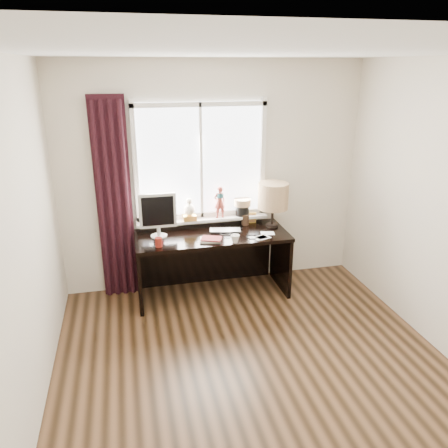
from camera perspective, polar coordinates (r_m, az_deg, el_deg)
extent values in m
cube|color=brown|center=(3.90, 5.21, -20.26)|extent=(3.50, 4.00, 0.00)
cube|color=white|center=(2.98, 6.87, 21.44)|extent=(3.50, 4.00, 0.00)
cube|color=beige|center=(5.06, -1.38, 6.07)|extent=(3.50, 0.00, 2.60)
cube|color=beige|center=(3.16, -25.87, -4.85)|extent=(0.00, 4.00, 2.60)
imported|color=silver|center=(4.93, 0.19, -0.84)|extent=(0.38, 0.29, 0.03)
imported|color=white|center=(4.62, 1.46, -1.91)|extent=(0.13, 0.13, 0.09)
cylinder|color=maroon|center=(4.56, -8.54, -2.37)|extent=(0.07, 0.07, 0.10)
cube|color=white|center=(4.98, -3.07, 8.17)|extent=(1.40, 0.02, 1.30)
cube|color=silver|center=(5.12, -2.90, 1.25)|extent=(1.50, 0.05, 0.05)
cube|color=silver|center=(4.86, -3.16, 15.34)|extent=(1.50, 0.05, 0.05)
cube|color=silver|center=(4.88, -11.50, 7.56)|extent=(0.05, 0.05, 1.40)
cube|color=silver|center=(5.13, 5.06, 8.47)|extent=(0.05, 0.05, 1.40)
cube|color=silver|center=(4.95, -3.02, 8.11)|extent=(0.03, 0.05, 1.30)
cube|color=silver|center=(5.08, -2.79, 0.64)|extent=(1.52, 0.18, 0.03)
cylinder|color=maroon|center=(4.95, -8.69, 1.45)|extent=(0.13, 0.13, 0.23)
cube|color=gold|center=(5.01, -4.52, 0.85)|extent=(0.15, 0.12, 0.06)
sphere|color=beige|center=(4.98, -4.54, 1.89)|extent=(0.13, 0.13, 0.13)
sphere|color=beige|center=(4.95, -4.58, 2.99)|extent=(0.07, 0.07, 0.07)
imported|color=maroon|center=(5.04, -0.53, 2.91)|extent=(0.15, 0.11, 0.38)
cylinder|color=#1E4C51|center=(5.00, -0.51, 3.78)|extent=(0.09, 0.09, 0.05)
cylinder|color=black|center=(5.16, 2.42, 1.81)|extent=(0.16, 0.16, 0.12)
cylinder|color=#8C6B4C|center=(5.13, 2.43, 2.87)|extent=(0.20, 0.20, 0.08)
cube|color=black|center=(4.93, -14.14, 2.98)|extent=(0.38, 0.05, 2.25)
cylinder|color=black|center=(4.91, -15.75, 2.46)|extent=(0.06, 0.06, 2.20)
cylinder|color=black|center=(4.91, -14.70, 2.54)|extent=(0.06, 0.06, 2.20)
cylinder|color=black|center=(4.91, -13.65, 2.63)|extent=(0.06, 0.06, 2.20)
cylinder|color=black|center=(4.91, -12.60, 2.71)|extent=(0.06, 0.06, 2.20)
cube|color=black|center=(4.87, -1.59, -1.54)|extent=(1.70, 0.70, 0.04)
cube|color=black|center=(4.94, -11.07, -6.37)|extent=(0.04, 0.64, 0.71)
cube|color=black|center=(5.23, 7.42, -4.59)|extent=(0.04, 0.64, 0.71)
cube|color=black|center=(5.32, -2.28, -4.01)|extent=(1.60, 0.03, 0.71)
cylinder|color=beige|center=(4.84, -8.49, -1.55)|extent=(0.18, 0.18, 0.01)
cylinder|color=beige|center=(4.82, -8.53, -0.91)|extent=(0.04, 0.04, 0.10)
cube|color=beige|center=(4.75, -8.67, 1.74)|extent=(0.40, 0.04, 0.38)
cube|color=black|center=(4.72, -8.64, 1.65)|extent=(0.34, 0.01, 0.32)
cube|color=beige|center=(4.68, -1.81, -2.08)|extent=(0.25, 0.20, 0.02)
cube|color=#5B1313|center=(4.67, -1.67, -1.93)|extent=(0.25, 0.22, 0.01)
cylinder|color=black|center=(5.14, 2.79, 0.56)|extent=(0.09, 0.09, 0.12)
cylinder|color=black|center=(5.13, 2.61, 1.11)|extent=(0.01, 0.01, 0.22)
cylinder|color=black|center=(5.12, 2.95, 0.91)|extent=(0.01, 0.01, 0.19)
cylinder|color=black|center=(5.13, 2.75, 1.29)|extent=(0.01, 0.01, 0.25)
cylinder|color=black|center=(5.14, 2.95, 0.88)|extent=(0.01, 0.01, 0.17)
cube|color=gold|center=(5.20, 3.65, 0.83)|extent=(0.10, 0.03, 0.13)
cube|color=#996633|center=(5.19, 3.68, 0.79)|extent=(0.08, 0.01, 0.10)
cylinder|color=black|center=(5.12, 6.28, -0.14)|extent=(0.14, 0.14, 0.03)
cylinder|color=black|center=(5.08, 6.33, 1.18)|extent=(0.03, 0.03, 0.22)
cylinder|color=tan|center=(5.01, 6.43, 3.67)|extent=(0.35, 0.35, 0.30)
cube|color=white|center=(4.78, 4.79, -1.76)|extent=(0.18, 0.16, 0.00)
cube|color=white|center=(4.91, 5.71, -1.21)|extent=(0.17, 0.13, 0.00)
cube|color=white|center=(4.78, 5.11, -1.75)|extent=(0.18, 0.16, 0.00)
torus|color=black|center=(4.78, 3.71, -1.69)|extent=(0.18, 0.18, 0.01)
torus|color=black|center=(4.91, 1.28, -1.05)|extent=(0.15, 0.15, 0.01)
torus|color=black|center=(5.03, 1.90, -0.52)|extent=(0.10, 0.10, 0.01)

